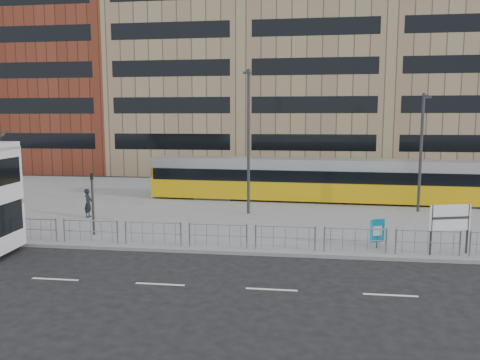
# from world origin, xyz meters

# --- Properties ---
(ground) EXTENTS (120.00, 120.00, 0.00)m
(ground) POSITION_xyz_m (0.00, 0.00, 0.00)
(ground) COLOR black
(ground) RESTS_ON ground
(plaza) EXTENTS (64.00, 24.00, 0.15)m
(plaza) POSITION_xyz_m (0.00, 12.00, 0.07)
(plaza) COLOR slate
(plaza) RESTS_ON ground
(kerb) EXTENTS (64.00, 0.25, 0.17)m
(kerb) POSITION_xyz_m (0.00, 0.05, 0.07)
(kerb) COLOR gray
(kerb) RESTS_ON ground
(building_row) EXTENTS (70.40, 18.40, 31.20)m
(building_row) POSITION_xyz_m (1.55, 34.27, 12.91)
(building_row) COLOR maroon
(building_row) RESTS_ON ground
(pedestrian_barrier) EXTENTS (32.07, 0.07, 1.10)m
(pedestrian_barrier) POSITION_xyz_m (2.00, 0.50, 0.98)
(pedestrian_barrier) COLOR gray
(pedestrian_barrier) RESTS_ON plaza
(road_markings) EXTENTS (62.00, 0.12, 0.01)m
(road_markings) POSITION_xyz_m (1.00, -4.00, 0.01)
(road_markings) COLOR white
(road_markings) RESTS_ON ground
(tram) EXTENTS (25.20, 3.62, 2.96)m
(tram) POSITION_xyz_m (4.83, 13.12, 1.63)
(tram) COLOR #CFA20B
(tram) RESTS_ON plaza
(station_sign) EXTENTS (1.81, 0.58, 2.13)m
(station_sign) POSITION_xyz_m (9.24, 0.80, 1.63)
(station_sign) COLOR #2D2D30
(station_sign) RESTS_ON plaza
(ad_panel) EXTENTS (0.67, 0.34, 1.33)m
(ad_panel) POSITION_xyz_m (6.35, 1.33, 0.92)
(ad_panel) COLOR #2D2D30
(ad_panel) RESTS_ON plaza
(pedestrian) EXTENTS (0.45, 0.64, 1.68)m
(pedestrian) POSITION_xyz_m (-9.38, 5.92, 0.99)
(pedestrian) COLOR black
(pedestrian) RESTS_ON plaza
(traffic_light_west) EXTENTS (0.22, 0.25, 3.10)m
(traffic_light_west) POSITION_xyz_m (-7.24, 2.00, 2.12)
(traffic_light_west) COLOR #2D2D30
(traffic_light_west) RESTS_ON plaza
(lamp_post_west) EXTENTS (0.45, 1.04, 8.63)m
(lamp_post_west) POSITION_xyz_m (-0.21, 8.16, 4.84)
(lamp_post_west) COLOR #2D2D30
(lamp_post_west) RESTS_ON plaza
(lamp_post_east) EXTENTS (0.45, 1.04, 7.28)m
(lamp_post_east) POSITION_xyz_m (10.21, 10.18, 4.15)
(lamp_post_east) COLOR #2D2D30
(lamp_post_east) RESTS_ON plaza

